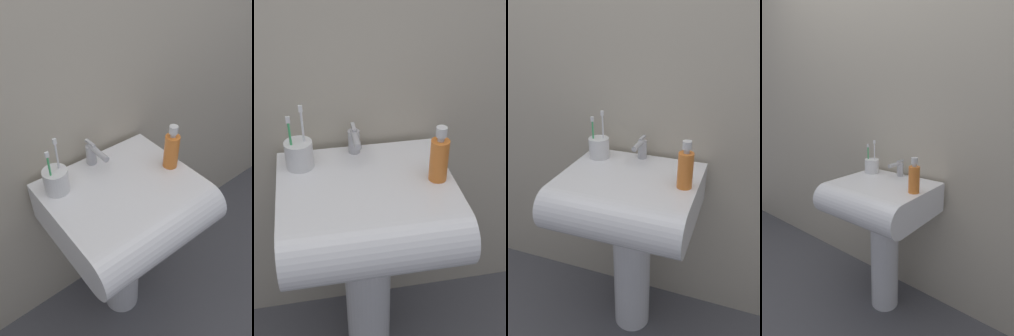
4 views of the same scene
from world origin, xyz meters
The scene contains 7 objects.
ground_plane centered at (0.00, 0.00, 0.00)m, with size 6.00×6.00×0.00m, color #4C4C51.
wall_back centered at (0.00, 0.25, 1.20)m, with size 5.00×0.05×2.40m, color #B7AD99.
sink_pedestal centered at (0.00, 0.00, 0.31)m, with size 0.16×0.16×0.62m, color white.
sink_basin centered at (0.00, -0.06, 0.70)m, with size 0.53×0.49×0.17m.
faucet centered at (-0.01, 0.15, 0.84)m, with size 0.04×0.13×0.10m.
toothbrush_cup centered at (-0.19, 0.11, 0.83)m, with size 0.09×0.09×0.21m.
soap_bottle centered at (0.21, -0.03, 0.86)m, with size 0.06×0.06×0.18m.
Camera 4 is at (0.87, -1.07, 1.22)m, focal length 28.00 mm.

